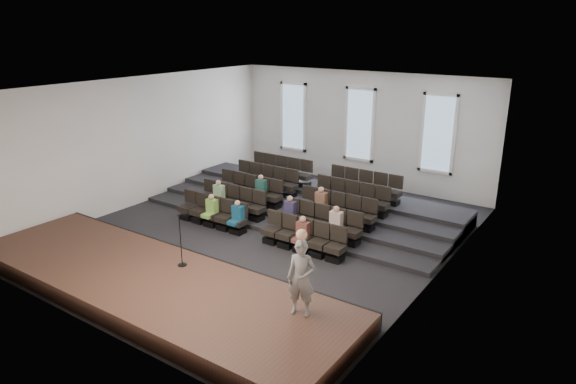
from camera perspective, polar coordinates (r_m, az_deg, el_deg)
The scene contains 14 objects.
ground at distance 17.89m, azimuth -2.57°, elevation -4.48°, with size 14.00×14.00×0.00m, color black.
ceiling at distance 16.62m, azimuth -2.82°, elevation 11.68°, with size 12.00×14.00×0.02m, color white.
wall_back at distance 22.93m, azimuth 8.02°, elevation 6.97°, with size 12.00×0.04×5.00m, color white.
wall_front at distance 12.52m, azimuth -22.48°, elevation -3.77°, with size 12.00×0.04×5.00m, color white.
wall_left at distance 21.18m, azimuth -15.86°, elevation 5.53°, with size 0.04×14.00×5.00m, color white.
wall_right at distance 14.41m, azimuth 16.78°, elevation -0.33°, with size 0.04×14.00×5.00m, color white.
stage at distance 14.44m, azimuth -15.02°, elevation -9.84°, with size 11.80×3.60×0.50m, color #3D261A.
stage_lip at distance 15.50m, azimuth -10.07°, elevation -7.47°, with size 11.80×0.06×0.52m, color black.
risers at distance 20.27m, azimuth 2.82°, elevation -1.12°, with size 11.80×4.80×0.60m.
seating_rows at distance 18.81m, azimuth 0.22°, elevation -1.08°, with size 6.80×4.70×1.67m.
windows at distance 22.83m, azimuth 7.96°, elevation 7.44°, with size 8.44×0.10×3.24m.
audience at distance 17.83m, azimuth -1.99°, elevation -1.74°, with size 5.45×2.64×1.10m.
speaker at distance 11.77m, azimuth 1.48°, elevation -9.55°, with size 0.66×0.43×1.81m, color slate.
mic_stand at distance 14.51m, azimuth -11.77°, elevation -6.34°, with size 0.26×0.26×1.54m.
Camera 1 is at (10.00, -13.14, 6.88)m, focal length 32.00 mm.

